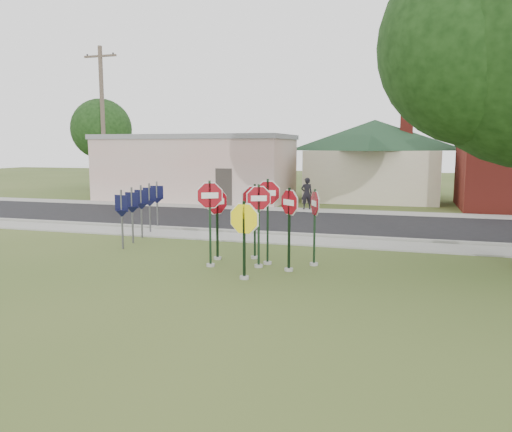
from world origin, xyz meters
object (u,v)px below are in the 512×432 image
(stop_sign_yellow, at_px, (244,230))
(stop_sign_center, at_px, (259,215))
(stop_sign_left, at_px, (210,212))
(pedestrian, at_px, (307,193))
(utility_pole_near, at_px, (103,122))

(stop_sign_yellow, bearing_deg, stop_sign_center, 90.17)
(stop_sign_left, bearing_deg, pedestrian, 89.24)
(stop_sign_center, relative_size, stop_sign_left, 0.96)
(utility_pole_near, bearing_deg, pedestrian, -2.90)
(stop_sign_center, bearing_deg, utility_pole_near, 135.47)
(stop_sign_left, distance_m, pedestrian, 13.56)
(stop_sign_center, distance_m, stop_sign_left, 1.39)
(stop_sign_yellow, relative_size, stop_sign_left, 0.84)
(stop_sign_center, relative_size, stop_sign_yellow, 1.14)
(stop_sign_yellow, height_order, utility_pole_near, utility_pole_near)
(stop_sign_yellow, relative_size, utility_pole_near, 0.23)
(stop_sign_left, distance_m, utility_pole_near, 19.40)
(stop_sign_yellow, distance_m, utility_pole_near, 21.11)
(pedestrian, bearing_deg, stop_sign_yellow, 71.66)
(stop_sign_left, height_order, utility_pole_near, utility_pole_near)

